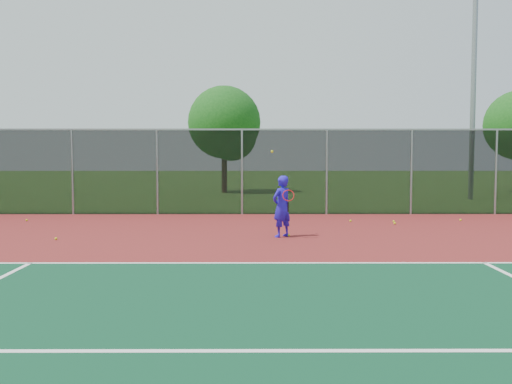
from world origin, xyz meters
TOP-DOWN VIEW (x-y plane):
  - ground at (0.00, 0.00)m, footprint 120.00×120.00m
  - court_apron at (0.00, 2.00)m, footprint 30.00×20.00m
  - fence_back at (0.00, 12.00)m, footprint 30.00×0.06m
  - tennis_player at (-1.85, 6.54)m, footprint 0.69×0.75m
  - practice_ball_0 at (1.72, 9.10)m, footprint 0.07×0.07m
  - practice_ball_1 at (-9.84, 9.95)m, footprint 0.07×0.07m
  - practice_ball_2 at (-1.67, 6.61)m, footprint 0.07×0.07m
  - practice_ball_3 at (1.81, 9.58)m, footprint 0.07×0.07m
  - practice_ball_4 at (0.48, 9.74)m, footprint 0.07×0.07m
  - practice_ball_5 at (-7.54, 6.03)m, footprint 0.07×0.07m
  - practice_ball_6 at (4.04, 9.95)m, footprint 0.07×0.07m
  - floodlight_n at (7.61, 18.53)m, footprint 0.90×0.40m
  - tree_back_left at (-4.12, 23.15)m, footprint 3.99×3.99m

SIDE VIEW (x-z plane):
  - ground at x=0.00m, z-range 0.00..0.00m
  - court_apron at x=0.00m, z-range 0.00..0.02m
  - practice_ball_0 at x=1.72m, z-range 0.02..0.09m
  - practice_ball_1 at x=-9.84m, z-range 0.02..0.09m
  - practice_ball_2 at x=-1.67m, z-range 0.02..0.09m
  - practice_ball_3 at x=1.81m, z-range 0.02..0.09m
  - practice_ball_4 at x=0.48m, z-range 0.02..0.09m
  - practice_ball_5 at x=-7.54m, z-range 0.02..0.09m
  - practice_ball_6 at x=4.04m, z-range 0.02..0.09m
  - tennis_player at x=-1.85m, z-range -0.31..1.95m
  - fence_back at x=0.00m, z-range 0.05..3.08m
  - tree_back_left at x=-4.12m, z-range 0.74..6.60m
  - floodlight_n at x=7.61m, z-range 0.77..12.31m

